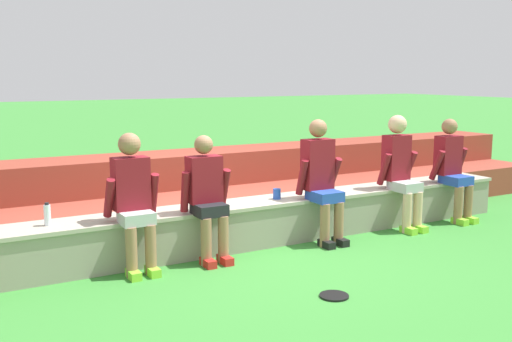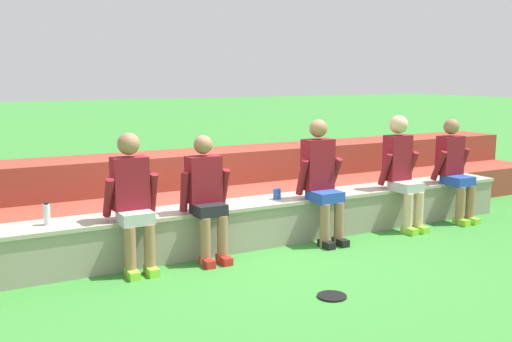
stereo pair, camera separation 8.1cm
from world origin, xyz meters
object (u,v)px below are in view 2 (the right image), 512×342
(person_center, at_px, (207,195))
(water_bottle_near_right, at_px, (47,214))
(person_far_right, at_px, (402,169))
(person_rightmost_edge, at_px, (455,168))
(water_bottle_mid_left, at_px, (457,170))
(person_right_of_center, at_px, (322,178))
(person_left_of_center, at_px, (133,198))
(plastic_cup_right_end, at_px, (277,194))
(frisbee, at_px, (332,296))

(person_center, height_order, water_bottle_near_right, person_center)
(person_far_right, xyz_separation_m, person_rightmost_edge, (0.90, -0.02, -0.05))
(water_bottle_near_right, distance_m, water_bottle_mid_left, 5.39)
(person_right_of_center, xyz_separation_m, person_far_right, (1.22, 0.01, 0.01))
(person_left_of_center, xyz_separation_m, plastic_cup_right_end, (1.76, 0.22, -0.17))
(person_left_of_center, xyz_separation_m, water_bottle_near_right, (-0.76, 0.25, -0.13))
(person_rightmost_edge, xyz_separation_m, frisbee, (-3.03, -1.50, -0.70))
(frisbee, bearing_deg, water_bottle_mid_left, 27.55)
(person_left_of_center, bearing_deg, plastic_cup_right_end, 7.13)
(person_far_right, height_order, plastic_cup_right_end, person_far_right)
(water_bottle_near_right, xyz_separation_m, water_bottle_mid_left, (5.39, -0.04, 0.02))
(person_rightmost_edge, height_order, water_bottle_mid_left, person_rightmost_edge)
(person_left_of_center, bearing_deg, frisbee, -50.18)
(person_right_of_center, relative_size, person_far_right, 1.00)
(person_right_of_center, distance_m, water_bottle_mid_left, 2.44)
(water_bottle_mid_left, xyz_separation_m, frisbee, (-3.35, -1.75, -0.61))
(person_rightmost_edge, relative_size, water_bottle_near_right, 6.06)
(person_center, relative_size, person_right_of_center, 0.92)
(person_far_right, height_order, person_rightmost_edge, person_far_right)
(water_bottle_near_right, relative_size, plastic_cup_right_end, 1.84)
(person_left_of_center, relative_size, frisbee, 5.29)
(person_far_right, bearing_deg, water_bottle_mid_left, 10.94)
(person_center, xyz_separation_m, water_bottle_mid_left, (3.86, 0.25, -0.07))
(person_center, bearing_deg, person_right_of_center, 0.14)
(water_bottle_mid_left, relative_size, frisbee, 1.01)
(frisbee, bearing_deg, person_center, 108.88)
(person_right_of_center, relative_size, water_bottle_near_right, 6.38)
(frisbee, bearing_deg, water_bottle_near_right, 138.90)
(person_far_right, xyz_separation_m, frisbee, (-2.14, -1.51, -0.75))
(person_rightmost_edge, relative_size, plastic_cup_right_end, 11.16)
(person_far_right, bearing_deg, person_center, -179.72)
(person_left_of_center, bearing_deg, person_far_right, -0.39)
(person_left_of_center, distance_m, plastic_cup_right_end, 1.79)
(person_left_of_center, distance_m, person_far_right, 3.42)
(person_center, distance_m, person_right_of_center, 1.44)
(person_center, xyz_separation_m, person_rightmost_edge, (3.55, -0.00, 0.02))
(person_right_of_center, relative_size, person_rightmost_edge, 1.05)
(person_rightmost_edge, relative_size, frisbee, 5.22)
(person_right_of_center, height_order, water_bottle_mid_left, person_right_of_center)
(person_center, xyz_separation_m, plastic_cup_right_end, (0.99, 0.26, -0.13))
(person_left_of_center, relative_size, water_bottle_near_right, 6.15)
(frisbee, bearing_deg, plastic_cup_right_end, 74.65)
(person_right_of_center, distance_m, plastic_cup_right_end, 0.54)
(person_center, relative_size, plastic_cup_right_end, 10.83)
(person_far_right, relative_size, water_bottle_mid_left, 5.45)
(person_center, relative_size, water_bottle_mid_left, 5.00)
(person_left_of_center, height_order, person_far_right, person_far_right)
(person_left_of_center, xyz_separation_m, frisbee, (1.28, -1.54, -0.72))
(person_rightmost_edge, bearing_deg, person_right_of_center, 179.83)
(water_bottle_mid_left, xyz_separation_m, plastic_cup_right_end, (-2.86, 0.01, -0.06))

